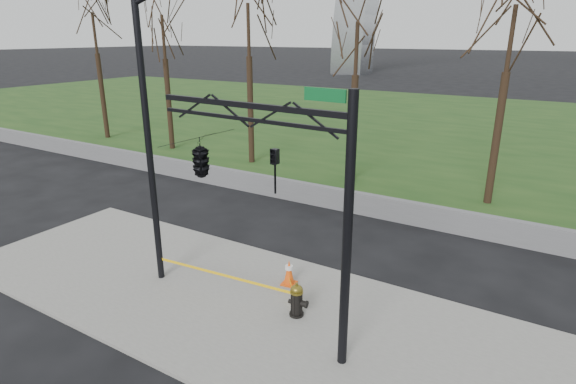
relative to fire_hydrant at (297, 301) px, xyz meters
The scene contains 10 objects.
ground 1.72m from the fire_hydrant, behind, with size 500.00×500.00×0.00m, color black.
sidewalk 1.70m from the fire_hydrant, behind, with size 18.00×6.00×0.10m, color gray.
grass_strip 29.79m from the fire_hydrant, 93.10° to the left, with size 120.00×40.00×0.06m, color #1D3E16.
guardrail 7.91m from the fire_hydrant, 101.77° to the left, with size 60.00×0.30×0.90m, color #59595B.
tree_row 14.16m from the fire_hydrant, 120.03° to the left, with size 35.65×4.00×9.16m.
fire_hydrant is the anchor object (origin of this frame).
traffic_cone 1.58m from the fire_hydrant, 128.56° to the left, with size 0.44×0.44×0.76m.
street_light 5.94m from the fire_hydrant, behind, with size 2.38×0.57×8.21m.
traffic_signal_mast 4.00m from the fire_hydrant, 151.32° to the right, with size 5.09×2.51×6.00m.
caution_tape 1.78m from the fire_hydrant, behind, with size 4.44×1.61×0.46m.
Camera 1 is at (6.75, -8.64, 6.91)m, focal length 28.98 mm.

